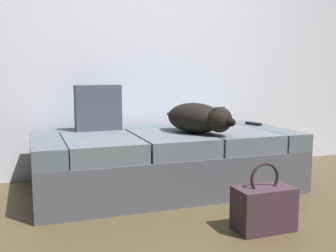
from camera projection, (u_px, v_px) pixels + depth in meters
name	position (u px, v px, depth m)	size (l,w,h in m)	color
back_wall	(142.00, 8.00, 3.35)	(6.40, 0.10, 2.80)	silver
couch	(166.00, 160.00, 2.93)	(1.88, 0.92, 0.43)	#4B4E57
dog_dark	(199.00, 118.00, 2.83)	(0.44, 0.61, 0.22)	black
tv_remote	(253.00, 124.00, 3.30)	(0.04, 0.15, 0.02)	black
throw_pillow	(98.00, 108.00, 2.97)	(0.34, 0.12, 0.34)	#424253
handbag	(264.00, 208.00, 2.15)	(0.32, 0.18, 0.38)	#3C2931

